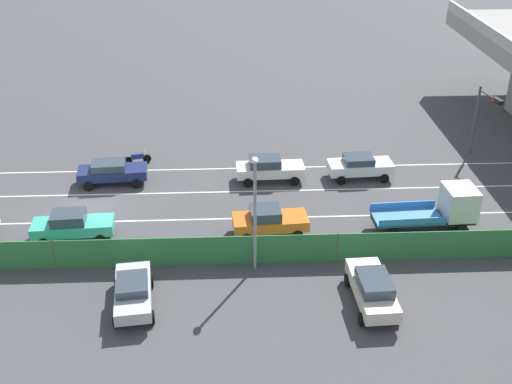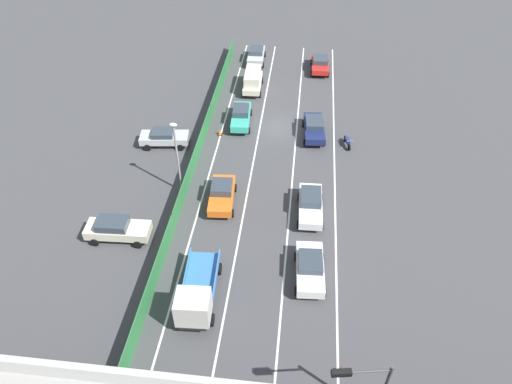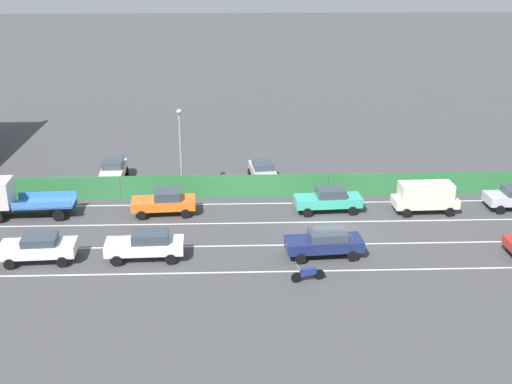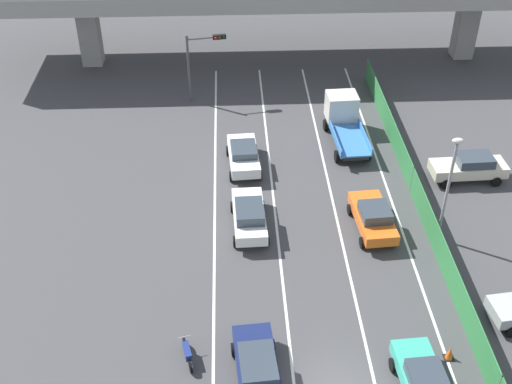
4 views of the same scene
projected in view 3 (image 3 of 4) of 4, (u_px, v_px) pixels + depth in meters
ground_plane at (330, 233)px, 42.80m from camera, size 300.00×300.00×0.00m
lane_line_left_edge at (223, 272)px, 37.58m from camera, size 0.14×49.89×0.01m
lane_line_mid_left at (223, 246)px, 40.90m from camera, size 0.14×49.89×0.01m
lane_line_mid_right at (224, 223)px, 44.23m from camera, size 0.14×49.89×0.01m
lane_line_right_edge at (224, 204)px, 47.55m from camera, size 0.14×49.89×0.01m
green_fence at (224, 186)px, 48.51m from camera, size 0.10×45.99×1.75m
car_sedan_white at (146, 244)px, 38.95m from camera, size 2.10×4.66×1.72m
car_taxi_orange at (164, 202)px, 45.49m from camera, size 2.31×4.49×1.71m
car_taxi_teal at (328, 199)px, 45.91m from camera, size 2.16×4.75×1.72m
car_hatchback_white at (39, 247)px, 38.63m from camera, size 2.24×4.47×1.63m
car_sedan_navy at (325, 242)px, 39.29m from camera, size 2.28×4.71×1.60m
car_van_cream at (425, 196)px, 45.71m from camera, size 2.11×4.51×2.13m
flatbed_truck_blue at (12, 198)px, 44.88m from camera, size 2.59×6.05×2.69m
motorcycle at (308, 273)px, 36.49m from camera, size 0.70×1.92×0.93m
parked_wagon_silver at (263, 171)px, 51.84m from camera, size 4.53×2.35×1.56m
parked_sedan_cream at (113, 170)px, 51.82m from camera, size 4.72×2.09×1.74m
street_lamp at (180, 144)px, 47.72m from camera, size 0.60×0.36×6.59m
traffic_cone at (296, 198)px, 47.70m from camera, size 0.47×0.47×0.70m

